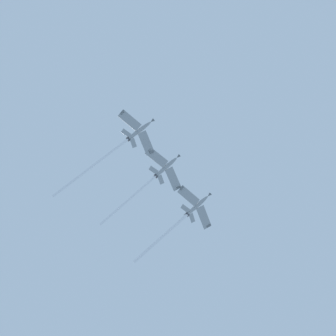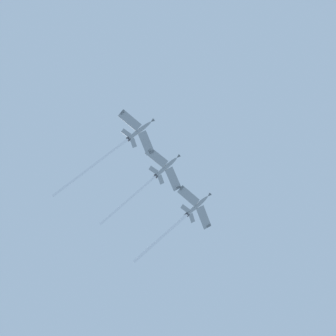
% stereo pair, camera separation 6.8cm
% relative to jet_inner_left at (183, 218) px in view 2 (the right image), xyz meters
% --- Properties ---
extents(jet_inner_left, '(19.39, 35.24, 21.13)m').
position_rel_jet_inner_left_xyz_m(jet_inner_left, '(0.00, 0.00, 0.00)').
color(jet_inner_left, gray).
extents(jet_centre, '(19.47, 35.47, 21.70)m').
position_rel_jet_inner_left_xyz_m(jet_centre, '(-18.27, -6.63, 1.18)').
color(jet_centre, gray).
extents(jet_inner_right, '(20.30, 41.31, 24.64)m').
position_rel_jet_inner_left_xyz_m(jet_inner_right, '(-35.82, -9.21, -0.25)').
color(jet_inner_right, gray).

